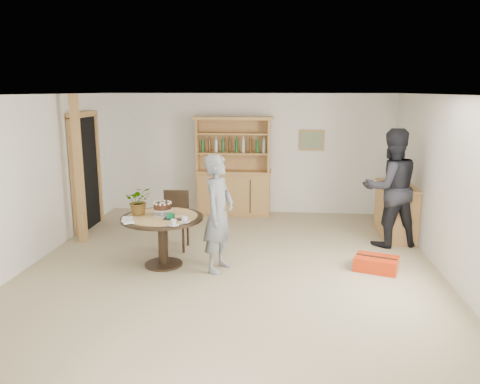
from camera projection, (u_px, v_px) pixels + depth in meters
name	position (u px, v px, depth m)	size (l,w,h in m)	color
ground	(230.00, 273.00, 6.70)	(7.00, 7.00, 0.00)	tan
room_shell	(230.00, 152.00, 6.34)	(6.04, 7.04, 2.52)	white
doorway	(85.00, 170.00, 8.68)	(0.13, 1.10, 2.18)	black
pine_post	(79.00, 170.00, 7.85)	(0.12, 0.12, 2.50)	tan
hutch	(233.00, 182.00, 9.74)	(1.62, 0.54, 2.04)	tan
sideboard	(396.00, 210.00, 8.30)	(0.54, 1.26, 0.94)	tan
dining_table	(162.00, 226.00, 6.86)	(1.20, 1.20, 0.76)	black
dining_chair	(175.00, 216.00, 7.68)	(0.42, 0.42, 0.95)	black
birthday_cake	(163.00, 207.00, 6.85)	(0.30, 0.30, 0.20)	white
flower_vase	(139.00, 201.00, 6.86)	(0.38, 0.33, 0.42)	#3F7233
gift_tray	(174.00, 217.00, 6.68)	(0.30, 0.20, 0.08)	black
coffee_cup_a	(185.00, 219.00, 6.51)	(0.15, 0.15, 0.09)	silver
coffee_cup_b	(174.00, 223.00, 6.36)	(0.15, 0.15, 0.08)	silver
napkins	(128.00, 220.00, 6.56)	(0.24, 0.33, 0.03)	white
teen_boy	(219.00, 213.00, 6.64)	(0.62, 0.41, 1.69)	slate
adult_person	(391.00, 188.00, 7.71)	(0.95, 0.74, 1.96)	black
red_suitcase	(376.00, 264.00, 6.77)	(0.70, 0.58, 0.21)	red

